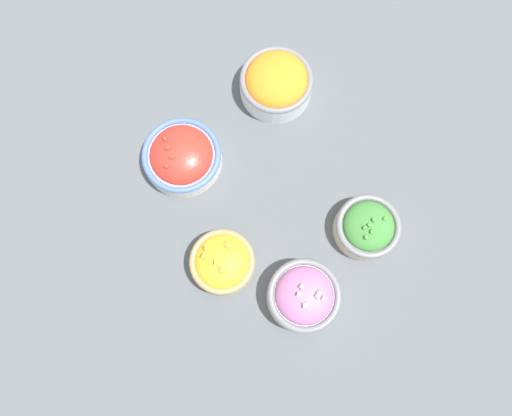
{
  "coord_description": "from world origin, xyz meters",
  "views": [
    {
      "loc": [
        -0.18,
        0.09,
        0.91
      ],
      "look_at": [
        0.0,
        0.0,
        0.03
      ],
      "focal_mm": 35.0,
      "sensor_mm": 36.0,
      "label": 1
    }
  ],
  "objects_px": {
    "bowl_squash": "(222,262)",
    "bowl_red_onion": "(302,296)",
    "bowl_broccoli": "(367,227)",
    "bowl_cherry_tomatoes": "(182,156)",
    "bowl_carrots": "(276,82)"
  },
  "relations": [
    {
      "from": "bowl_cherry_tomatoes",
      "to": "bowl_squash",
      "type": "bearing_deg",
      "value": 174.16
    },
    {
      "from": "bowl_broccoli",
      "to": "bowl_cherry_tomatoes",
      "type": "height_order",
      "value": "bowl_cherry_tomatoes"
    },
    {
      "from": "bowl_red_onion",
      "to": "bowl_broccoli",
      "type": "bearing_deg",
      "value": -71.86
    },
    {
      "from": "bowl_squash",
      "to": "bowl_red_onion",
      "type": "bearing_deg",
      "value": -140.81
    },
    {
      "from": "bowl_squash",
      "to": "bowl_red_onion",
      "type": "height_order",
      "value": "bowl_red_onion"
    },
    {
      "from": "bowl_squash",
      "to": "bowl_red_onion",
      "type": "relative_size",
      "value": 0.91
    },
    {
      "from": "bowl_broccoli",
      "to": "bowl_red_onion",
      "type": "relative_size",
      "value": 0.92
    },
    {
      "from": "bowl_squash",
      "to": "bowl_red_onion",
      "type": "xyz_separation_m",
      "value": [
        -0.12,
        -0.1,
        0.01
      ]
    },
    {
      "from": "bowl_cherry_tomatoes",
      "to": "bowl_red_onion",
      "type": "xyz_separation_m",
      "value": [
        -0.33,
        -0.07,
        0.01
      ]
    },
    {
      "from": "bowl_squash",
      "to": "bowl_cherry_tomatoes",
      "type": "relative_size",
      "value": 0.78
    },
    {
      "from": "bowl_carrots",
      "to": "bowl_cherry_tomatoes",
      "type": "relative_size",
      "value": 0.95
    },
    {
      "from": "bowl_squash",
      "to": "bowl_carrots",
      "type": "xyz_separation_m",
      "value": [
        0.26,
        -0.25,
        0.0
      ]
    },
    {
      "from": "bowl_broccoli",
      "to": "bowl_red_onion",
      "type": "bearing_deg",
      "value": 108.14
    },
    {
      "from": "bowl_squash",
      "to": "bowl_cherry_tomatoes",
      "type": "height_order",
      "value": "bowl_squash"
    },
    {
      "from": "bowl_squash",
      "to": "bowl_cherry_tomatoes",
      "type": "xyz_separation_m",
      "value": [
        0.21,
        -0.02,
        -0.01
      ]
    }
  ]
}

